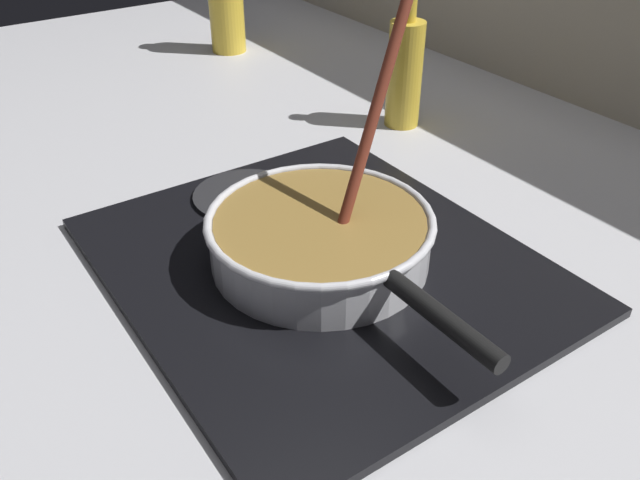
% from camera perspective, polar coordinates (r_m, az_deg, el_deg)
% --- Properties ---
extents(ground, '(2.40, 1.60, 0.04)m').
position_cam_1_polar(ground, '(0.93, -8.68, -0.29)').
color(ground, '#B7B7BC').
extents(hob_plate, '(0.56, 0.48, 0.01)m').
position_cam_1_polar(hob_plate, '(0.84, 0.00, -2.06)').
color(hob_plate, black).
rests_on(hob_plate, ground).
extents(burner_ring, '(0.18, 0.18, 0.01)m').
position_cam_1_polar(burner_ring, '(0.83, 0.00, -1.50)').
color(burner_ring, '#592D0C').
rests_on(burner_ring, hob_plate).
extents(spare_burner, '(0.15, 0.15, 0.01)m').
position_cam_1_polar(spare_burner, '(0.97, -6.42, 3.87)').
color(spare_burner, '#262628').
rests_on(spare_burner, hob_plate).
extents(cooking_pan, '(0.43, 0.28, 0.30)m').
position_cam_1_polar(cooking_pan, '(0.81, 0.10, 0.28)').
color(cooking_pan, silver).
rests_on(cooking_pan, hob_plate).
extents(sauce_bottle, '(0.08, 0.08, 0.25)m').
position_cam_1_polar(sauce_bottle, '(1.61, -8.10, 19.52)').
color(sauce_bottle, gold).
rests_on(sauce_bottle, ground).
extents(oil_bottle, '(0.06, 0.06, 0.24)m').
position_cam_1_polar(oil_bottle, '(1.20, 7.30, 14.22)').
color(oil_bottle, gold).
rests_on(oil_bottle, ground).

